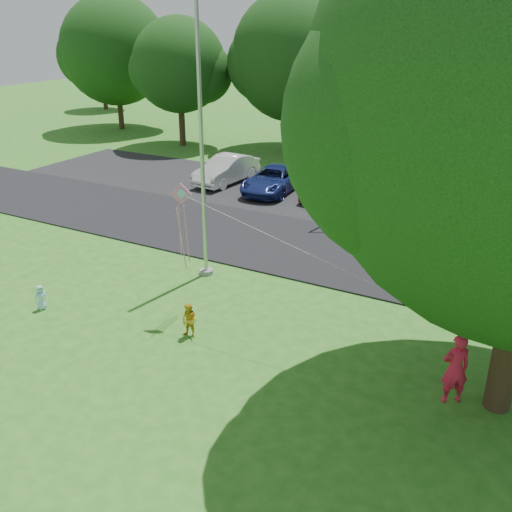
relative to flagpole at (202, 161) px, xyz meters
The scene contains 12 objects.
ground 7.39m from the flagpole, 55.01° to the right, with size 120.00×120.00×0.00m, color #2B6E1D.
park_road 6.73m from the flagpole, 48.81° to the left, with size 60.00×6.00×0.06m, color black.
parking_strip 11.82m from the flagpole, 71.57° to the left, with size 42.00×7.00×0.06m, color black.
flagpole is the anchor object (origin of this frame).
street_lamp 7.82m from the flagpole, 74.44° to the left, with size 1.37×0.68×5.16m.
trash_can 10.06m from the flagpole, 42.46° to the left, with size 0.53×0.53×0.84m.
tree_row 19.95m from the flagpole, 75.18° to the left, with size 64.35×11.94×10.88m.
parked_cars 11.49m from the flagpole, 73.54° to the left, with size 20.25×5.37×1.49m.
woman 10.40m from the flagpole, 19.69° to the right, with size 0.68×0.44×1.85m, color #F02044.
child_yellow 5.71m from the flagpole, 62.65° to the right, with size 0.51×0.40×1.05m, color gold.
child_blue 6.82m from the flagpole, 122.73° to the right, with size 0.40×0.26×0.83m, color #A6E8FF.
kite 3.20m from the flagpole, 64.63° to the right, with size 8.49×0.81×2.82m.
Camera 1 is at (7.17, -10.59, 8.66)m, focal length 40.00 mm.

